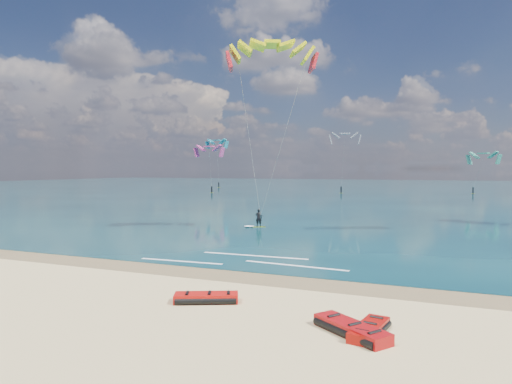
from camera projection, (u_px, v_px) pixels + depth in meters
ground at (353, 211)px, 57.07m from camera, size 320.00×320.00×0.00m
wet_sand_strip at (224, 275)px, 22.80m from camera, size 320.00×2.40×0.01m
sea at (397, 189)px, 116.36m from camera, size 320.00×200.00×0.04m
packed_kite_left at (206, 302)px, 18.18m from camera, size 2.97×2.18×0.42m
packed_kite_mid at (351, 335)px, 14.63m from camera, size 3.16×2.77×0.44m
packed_kite_right at (369, 335)px, 14.63m from camera, size 1.47×2.58×0.39m
kitesurfer_main at (265, 128)px, 38.50m from camera, size 8.86×6.48×16.70m
shoreline_foam at (247, 260)px, 26.24m from camera, size 11.94×3.60×0.01m
distant_kites at (344, 166)px, 96.57m from camera, size 82.46×27.63×12.92m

